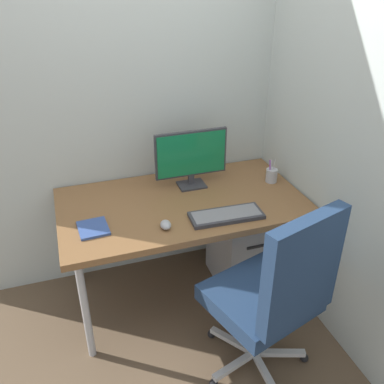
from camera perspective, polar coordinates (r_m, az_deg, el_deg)
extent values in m
plane|color=brown|center=(3.01, -1.17, -13.44)|extent=(8.00, 8.00, 0.00)
cube|color=#B7C1BC|center=(2.73, -4.38, 15.50)|extent=(2.83, 0.04, 2.80)
cube|color=#B7C1BC|center=(2.49, 17.79, 12.91)|extent=(0.04, 2.17, 2.80)
cube|color=brown|center=(2.58, -1.32, -1.60)|extent=(1.50, 0.83, 0.04)
cylinder|color=#B2B5BA|center=(2.46, -14.33, -15.34)|extent=(0.04, 0.04, 0.70)
cylinder|color=#B2B5BA|center=(2.79, 14.28, -9.21)|extent=(0.04, 0.04, 0.70)
cylinder|color=#B2B5BA|center=(2.98, -15.63, -6.62)|extent=(0.04, 0.04, 0.70)
cylinder|color=#B2B5BA|center=(3.26, 8.26, -2.45)|extent=(0.04, 0.04, 0.70)
sphere|color=black|center=(2.50, 2.96, -24.64)|extent=(0.05, 0.05, 0.05)
cube|color=silver|center=(2.52, 5.81, -22.46)|extent=(0.29, 0.12, 0.03)
cube|color=silver|center=(2.51, 9.98, -23.23)|extent=(0.04, 0.29, 0.03)
sphere|color=black|center=(2.68, 15.06, -21.00)|extent=(0.05, 0.05, 0.05)
cube|color=silver|center=(2.61, 11.85, -20.68)|extent=(0.29, 0.13, 0.03)
sphere|color=black|center=(2.82, 9.58, -16.98)|extent=(0.05, 0.05, 0.05)
cube|color=silver|center=(2.69, 9.08, -18.55)|extent=(0.20, 0.26, 0.03)
sphere|color=black|center=(2.71, 2.67, -18.77)|extent=(0.05, 0.05, 0.05)
cube|color=silver|center=(2.63, 5.49, -19.53)|extent=(0.20, 0.26, 0.03)
cylinder|color=silver|center=(2.45, 8.79, -17.91)|extent=(0.04, 0.04, 0.36)
cube|color=navy|center=(2.29, 9.22, -14.01)|extent=(0.62, 0.60, 0.09)
cube|color=navy|center=(1.96, 14.80, -10.50)|extent=(0.46, 0.20, 0.57)
cube|color=#9EA0A5|center=(2.96, 7.26, -6.73)|extent=(0.41, 0.45, 0.64)
cube|color=#262628|center=(2.72, 9.49, -7.22)|extent=(0.20, 0.01, 0.02)
cube|color=#333338|center=(2.74, -0.06, 0.99)|extent=(0.17, 0.14, 0.01)
cube|color=#333338|center=(2.73, -0.13, 1.88)|extent=(0.04, 0.02, 0.07)
cube|color=#333338|center=(2.66, -0.14, 5.26)|extent=(0.47, 0.02, 0.30)
cube|color=#14723F|center=(2.65, -0.05, 5.15)|extent=(0.45, 0.01, 0.28)
cube|color=#333338|center=(2.42, 4.69, -3.21)|extent=(0.43, 0.18, 0.02)
cube|color=slate|center=(2.41, 4.70, -2.95)|extent=(0.40, 0.15, 0.00)
ellipsoid|color=#9EA0A5|center=(2.31, -3.61, -4.48)|extent=(0.07, 0.09, 0.04)
cylinder|color=#B2B5BA|center=(2.83, 10.79, 2.23)|extent=(0.08, 0.08, 0.09)
cylinder|color=silver|center=(2.80, 10.75, 3.27)|extent=(0.02, 0.01, 0.12)
cylinder|color=silver|center=(2.81, 11.04, 3.31)|extent=(0.02, 0.01, 0.12)
torus|color=#333338|center=(2.82, 10.81, 2.41)|extent=(0.03, 0.04, 0.01)
cylinder|color=purple|center=(2.80, 10.59, 3.07)|extent=(0.01, 0.02, 0.13)
cube|color=#334C8C|center=(2.37, -13.33, -4.82)|extent=(0.17, 0.19, 0.01)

